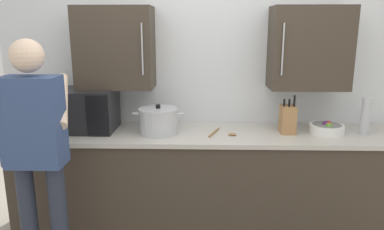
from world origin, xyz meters
TOP-DOWN VIEW (x-y plane):
  - back_wall_tiled at (-0.00, 1.16)m, footprint 3.56×0.44m
  - counter_unit at (0.00, 0.85)m, footprint 3.12×0.64m
  - microwave_oven at (-1.10, 0.88)m, footprint 0.75×0.80m
  - wooden_spoon at (0.09, 0.78)m, footprint 0.23×0.23m
  - fruit_bowl at (0.90, 0.84)m, footprint 0.27×0.27m
  - thermos_flask at (1.19, 0.82)m, footprint 0.08×0.08m
  - stock_pot at (-0.41, 0.80)m, footprint 0.40×0.31m
  - knife_block at (0.60, 0.85)m, footprint 0.11×0.15m
  - person_figure at (-1.10, 0.19)m, footprint 0.44×0.52m

SIDE VIEW (x-z plane):
  - counter_unit at x=0.00m, z-range 0.00..0.95m
  - wooden_spoon at x=0.09m, z-range 0.95..0.97m
  - fruit_bowl at x=0.90m, z-range 0.94..1.04m
  - person_figure at x=-1.10m, z-range 0.17..1.87m
  - stock_pot at x=-0.41m, z-range 0.93..1.16m
  - knife_block at x=0.60m, z-range 0.91..1.21m
  - thermos_flask at x=1.19m, z-range 0.95..1.24m
  - microwave_oven at x=-1.10m, z-range 0.95..1.28m
  - back_wall_tiled at x=0.00m, z-range 0.07..2.64m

